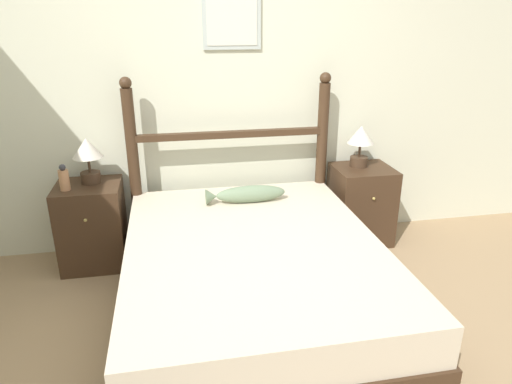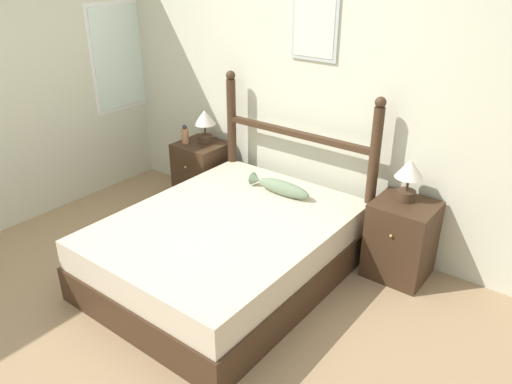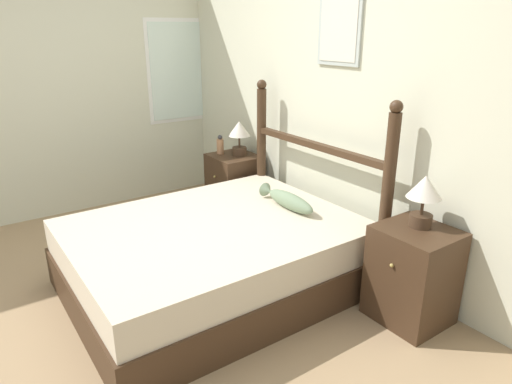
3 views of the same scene
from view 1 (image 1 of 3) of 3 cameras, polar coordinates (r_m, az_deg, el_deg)
name	(u,v)px [view 1 (image 1 of 3)]	position (r m, az deg, el deg)	size (l,w,h in m)	color
ground_plane	(262,380)	(2.60, 0.80, -22.43)	(16.00, 16.00, 0.00)	#9E7F5B
wall_back	(218,88)	(3.64, -4.72, 12.85)	(6.40, 0.08, 2.55)	beige
bed	(253,279)	(2.92, -0.31, -10.77)	(1.57, 2.00, 0.51)	#3D2819
headboard	(231,160)	(3.58, -3.15, 4.06)	(1.57, 0.09, 1.40)	#3D2819
nightstand_left	(92,225)	(3.67, -19.76, -3.90)	(0.47, 0.46, 0.64)	#3D2819
nightstand_right	(361,204)	(3.93, 12.96, -1.51)	(0.47, 0.46, 0.64)	#3D2819
table_lamp_left	(88,154)	(3.53, -20.30, 4.49)	(0.22, 0.22, 0.34)	#422D1E
table_lamp_right	(360,140)	(3.79, 12.93, 6.34)	(0.22, 0.22, 0.34)	#422D1E
bottle	(64,179)	(3.48, -22.86, 1.55)	(0.07, 0.07, 0.19)	tan
fish_pillow	(246,194)	(3.34, -1.25, -0.28)	(0.59, 0.11, 0.13)	gray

